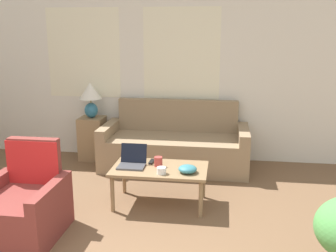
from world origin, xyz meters
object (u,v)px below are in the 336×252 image
at_px(couch, 175,147).
at_px(tv_remote, 152,162).
at_px(coffee_table, 160,172).
at_px(table_lamp, 91,95).
at_px(cup_navy, 158,162).
at_px(cup_yellow, 161,171).
at_px(armchair, 24,208).
at_px(snack_bowl, 188,169).
at_px(laptop, 132,161).

distance_m(couch, tv_remote, 1.13).
bearing_deg(coffee_table, table_lamp, 131.32).
bearing_deg(tv_remote, cup_navy, -49.89).
height_order(coffee_table, cup_yellow, cup_yellow).
distance_m(coffee_table, cup_navy, 0.11).
xyz_separation_m(armchair, cup_yellow, (1.21, 0.65, 0.20)).
relative_size(table_lamp, cup_yellow, 5.26).
relative_size(cup_navy, tv_remote, 0.71).
xyz_separation_m(couch, tv_remote, (-0.13, -1.11, 0.16)).
xyz_separation_m(table_lamp, snack_bowl, (1.56, -1.53, -0.49)).
bearing_deg(cup_navy, armchair, -142.68).
bearing_deg(snack_bowl, cup_yellow, -164.78).
distance_m(armchair, snack_bowl, 1.65).
height_order(armchair, cup_yellow, armchair).
bearing_deg(laptop, cup_navy, 5.59).
bearing_deg(snack_bowl, couch, 102.50).
bearing_deg(laptop, table_lamp, 123.74).
bearing_deg(couch, tv_remote, -96.54).
bearing_deg(cup_yellow, snack_bowl, 15.22).
relative_size(armchair, table_lamp, 1.67).
distance_m(cup_yellow, snack_bowl, 0.28).
bearing_deg(cup_navy, tv_remote, 130.11).
height_order(couch, table_lamp, table_lamp).
xyz_separation_m(laptop, tv_remote, (0.19, 0.14, -0.04)).
bearing_deg(cup_yellow, table_lamp, 129.01).
relative_size(cup_yellow, snack_bowl, 0.50).
xyz_separation_m(table_lamp, cup_yellow, (1.30, -1.60, -0.50)).
bearing_deg(tv_remote, table_lamp, 131.75).
xyz_separation_m(coffee_table, snack_bowl, (0.31, -0.11, 0.09)).
distance_m(armchair, tv_remote, 1.44).
bearing_deg(couch, table_lamp, 172.96).
bearing_deg(laptop, cup_yellow, -28.31).
bearing_deg(armchair, couch, 60.85).
bearing_deg(snack_bowl, table_lamp, 135.64).
height_order(armchair, table_lamp, table_lamp).
relative_size(table_lamp, cup_navy, 4.80).
height_order(table_lamp, tv_remote, table_lamp).
relative_size(armchair, laptop, 2.98).
height_order(cup_navy, tv_remote, cup_navy).
xyz_separation_m(table_lamp, laptop, (0.94, -1.41, -0.48)).
height_order(coffee_table, snack_bowl, snack_bowl).
distance_m(coffee_table, cup_yellow, 0.20).
height_order(laptop, cup_yellow, laptop).
bearing_deg(armchair, coffee_table, 35.56).
bearing_deg(cup_yellow, coffee_table, 105.05).
height_order(couch, cup_navy, couch).
distance_m(table_lamp, snack_bowl, 2.24).
bearing_deg(tv_remote, armchair, -136.69).
bearing_deg(coffee_table, couch, 89.54).
distance_m(laptop, cup_yellow, 0.40).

